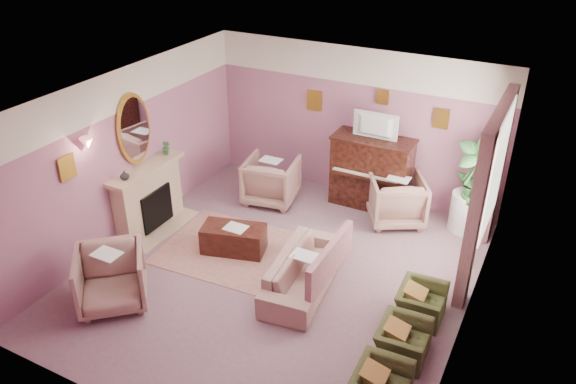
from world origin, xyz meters
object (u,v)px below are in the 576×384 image
at_px(piano, 371,173).
at_px(olive_chair_c, 403,336).
at_px(floral_armchair_left, 271,178).
at_px(floral_armchair_right, 397,197).
at_px(olive_chair_d, 422,298).
at_px(coffee_table, 234,239).
at_px(television, 374,125).
at_px(sofa, 304,265).
at_px(floral_armchair_front, 111,276).
at_px(olive_chair_b, 382,381).
at_px(side_table, 465,212).

xyz_separation_m(piano, olive_chair_c, (1.70, -3.43, -0.35)).
relative_size(piano, floral_armchair_left, 1.48).
xyz_separation_m(floral_armchair_right, olive_chair_d, (1.09, -2.25, -0.17)).
bearing_deg(coffee_table, television, 59.57).
height_order(piano, floral_armchair_left, piano).
height_order(piano, coffee_table, piano).
height_order(television, floral_armchair_left, television).
bearing_deg(television, sofa, -90.06).
bearing_deg(floral_armchair_front, piano, 62.85).
distance_m(sofa, floral_armchair_front, 2.73).
distance_m(piano, floral_armchair_left, 1.84).
bearing_deg(olive_chair_d, olive_chair_c, -90.00).
xyz_separation_m(olive_chair_b, olive_chair_d, (0.00, 1.64, 0.00)).
relative_size(floral_armchair_left, olive_chair_c, 1.35).
bearing_deg(floral_armchair_front, floral_armchair_left, 81.45).
xyz_separation_m(sofa, olive_chair_d, (1.70, 0.14, -0.08)).
height_order(piano, side_table, piano).
xyz_separation_m(television, olive_chair_d, (1.70, -2.56, -1.30)).
distance_m(television, floral_armchair_left, 2.13).
bearing_deg(floral_armchair_front, side_table, 46.89).
bearing_deg(olive_chair_b, olive_chair_c, 90.00).
bearing_deg(floral_armchair_front, olive_chair_d, 23.72).
distance_m(television, floral_armchair_right, 1.32).
xyz_separation_m(olive_chair_d, side_table, (0.05, 2.52, 0.05)).
bearing_deg(olive_chair_d, floral_armchair_front, -156.28).
bearing_deg(coffee_table, floral_armchair_front, -113.33).
bearing_deg(piano, floral_armchair_front, -117.15).
bearing_deg(television, olive_chair_d, -56.48).
bearing_deg(piano, television, -90.00).
bearing_deg(olive_chair_b, floral_armchair_left, 133.72).
xyz_separation_m(television, floral_armchair_right, (0.61, -0.31, -1.13)).
bearing_deg(olive_chair_c, side_table, 89.19).
bearing_deg(coffee_table, piano, 60.08).
xyz_separation_m(floral_armchair_front, olive_chair_c, (3.92, 0.90, -0.17)).
distance_m(coffee_table, floral_armchair_left, 1.77).
bearing_deg(floral_armchair_front, sofa, 35.40).
bearing_deg(olive_chair_b, coffee_table, 149.99).
distance_m(olive_chair_b, olive_chair_d, 1.64).
bearing_deg(piano, side_table, -3.18).
height_order(piano, olive_chair_c, piano).
relative_size(piano, olive_chair_d, 1.99).
bearing_deg(floral_armchair_front, coffee_table, 66.67).
xyz_separation_m(olive_chair_b, olive_chair_c, (0.00, 0.82, 0.00)).
height_order(piano, floral_armchair_front, piano).
relative_size(floral_armchair_right, floral_armchair_front, 1.00).
xyz_separation_m(piano, floral_armchair_left, (-1.68, -0.72, -0.18)).
bearing_deg(coffee_table, floral_armchair_left, 98.75).
xyz_separation_m(piano, floral_armchair_right, (0.61, -0.36, -0.18)).
xyz_separation_m(piano, coffee_table, (-1.41, -2.46, -0.43)).
height_order(piano, sofa, piano).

